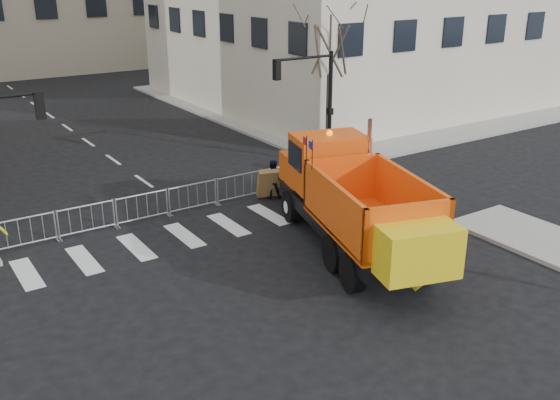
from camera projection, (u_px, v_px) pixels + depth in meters
ground at (298, 289)px, 18.54m from camera, size 120.00×120.00×0.00m
sidewalk_back at (177, 203)px, 25.15m from camera, size 64.00×5.00×0.15m
traffic_light_right at (330, 109)px, 29.41m from camera, size 0.18×0.18×5.40m
crowd_barriers at (168, 202)px, 23.89m from camera, size 12.60×0.60×1.10m
street_tree at (329, 83)px, 30.19m from camera, size 3.00×3.00×7.50m
plow_truck at (354, 199)px, 20.41m from camera, size 5.71×11.06×4.15m
cop_a at (302, 169)px, 26.31m from camera, size 0.73×0.49×1.97m
cop_b at (272, 179)px, 25.59m from camera, size 1.00×0.95×1.63m
cop_c at (301, 177)px, 25.79m from camera, size 1.02×0.94×1.68m
newspaper_box at (319, 160)px, 28.54m from camera, size 0.54×0.51×1.10m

